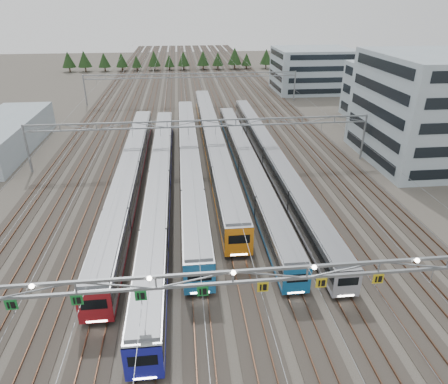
{
  "coord_description": "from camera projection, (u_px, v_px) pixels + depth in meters",
  "views": [
    {
      "loc": [
        -3.17,
        -23.32,
        25.73
      ],
      "look_at": [
        1.71,
        21.99,
        3.5
      ],
      "focal_mm": 32.0,
      "sensor_mm": 36.0,
      "label": 1
    }
  ],
  "objects": [
    {
      "name": "treeline",
      "position": [
        185.0,
        59.0,
        155.95
      ],
      "size": [
        93.8,
        5.6,
        7.02
      ],
      "color": "#332114",
      "rests_on": "ground"
    },
    {
      "name": "gantry_far",
      "position": [
        192.0,
        79.0,
        105.58
      ],
      "size": [
        56.36,
        0.36,
        8.0
      ],
      "color": "gray",
      "rests_on": "ground"
    },
    {
      "name": "ground",
      "position": [
        232.0,
        349.0,
        32.42
      ],
      "size": [
        400.0,
        400.0,
        0.0
      ],
      "primitive_type": "plane",
      "color": "#47423A",
      "rests_on": "ground"
    },
    {
      "name": "track_bed",
      "position": [
        191.0,
        86.0,
        121.13
      ],
      "size": [
        54.0,
        260.0,
        5.42
      ],
      "color": "#2D2823",
      "rests_on": "ground"
    },
    {
      "name": "depot_bldg_north",
      "position": [
        312.0,
        70.0,
        119.91
      ],
      "size": [
        22.0,
        18.0,
        12.38
      ],
      "primitive_type": "cube",
      "color": "#91A4AD",
      "rests_on": "ground"
    },
    {
      "name": "train_e",
      "position": [
        247.0,
        164.0,
        63.19
      ],
      "size": [
        2.73,
        58.8,
        3.55
      ],
      "color": "black",
      "rests_on": "ground"
    },
    {
      "name": "gantry_near",
      "position": [
        232.0,
        281.0,
        29.21
      ],
      "size": [
        56.36,
        0.61,
        8.08
      ],
      "color": "gray",
      "rests_on": "ground"
    },
    {
      "name": "train_f",
      "position": [
        271.0,
        156.0,
        66.49
      ],
      "size": [
        2.67,
        67.01,
        3.47
      ],
      "color": "black",
      "rests_on": "ground"
    },
    {
      "name": "train_b",
      "position": [
        160.0,
        181.0,
        56.91
      ],
      "size": [
        2.9,
        63.81,
        3.77
      ],
      "color": "black",
      "rests_on": "ground"
    },
    {
      "name": "train_c",
      "position": [
        189.0,
        158.0,
        65.07
      ],
      "size": [
        3.03,
        63.35,
        3.95
      ],
      "color": "black",
      "rests_on": "ground"
    },
    {
      "name": "train_d",
      "position": [
        213.0,
        140.0,
        72.9
      ],
      "size": [
        3.14,
        68.6,
        4.1
      ],
      "color": "black",
      "rests_on": "ground"
    },
    {
      "name": "train_a",
      "position": [
        130.0,
        173.0,
        59.51
      ],
      "size": [
        3.01,
        58.32,
        3.92
      ],
      "color": "black",
      "rests_on": "ground"
    },
    {
      "name": "depot_bldg_mid",
      "position": [
        384.0,
        93.0,
        90.59
      ],
      "size": [
        14.0,
        16.0,
        12.49
      ],
      "primitive_type": "cube",
      "color": "#91A4AD",
      "rests_on": "ground"
    },
    {
      "name": "depot_bldg_south",
      "position": [
        427.0,
        109.0,
        66.73
      ],
      "size": [
        18.0,
        22.0,
        17.82
      ],
      "primitive_type": "cube",
      "color": "#91A4AD",
      "rests_on": "ground"
    },
    {
      "name": "gantry_mid",
      "position": [
        202.0,
        129.0,
        65.36
      ],
      "size": [
        56.36,
        0.36,
        8.0
      ],
      "color": "gray",
      "rests_on": "ground"
    },
    {
      "name": "west_shed",
      "position": [
        4.0,
        136.0,
        73.7
      ],
      "size": [
        10.0,
        30.0,
        5.47
      ],
      "primitive_type": "cube",
      "color": "#91A4AD",
      "rests_on": "ground"
    }
  ]
}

